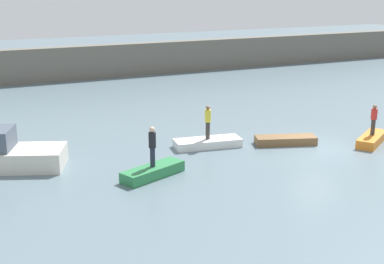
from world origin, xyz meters
name	(u,v)px	position (x,y,z in m)	size (l,w,h in m)	color
ground_plane	(316,148)	(0.00, 0.00, 0.00)	(120.00, 120.00, 0.00)	slate
embankment_wall	(147,58)	(0.00, 24.66, 1.43)	(80.00, 1.20, 2.85)	#666056
rowboat_green	(153,172)	(-9.05, -0.35, 0.24)	(3.04, 0.94, 0.48)	#2D7F47
rowboat_white	(208,143)	(-4.93, 2.56, 0.21)	(3.44, 1.20, 0.42)	white
rowboat_brown	(285,140)	(-1.02, 1.26, 0.21)	(3.16, 1.00, 0.42)	brown
rowboat_orange	(372,139)	(3.16, -0.56, 0.23)	(2.93, 0.91, 0.47)	orange
person_yellow_shirt	(208,121)	(-4.93, 2.56, 1.40)	(0.32, 0.32, 1.76)	#38332D
person_dark_shirt	(152,144)	(-9.05, -0.35, 1.48)	(0.32, 0.32, 1.80)	#232838
person_red_shirt	(374,118)	(3.16, -0.56, 1.36)	(0.32, 0.32, 1.63)	#38332D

